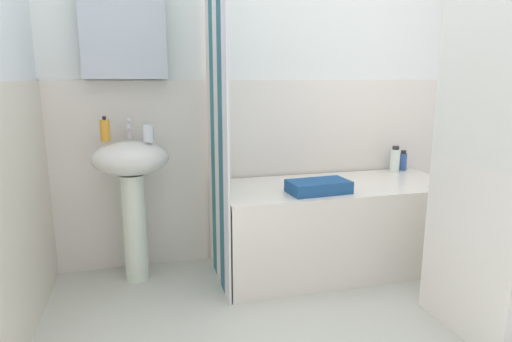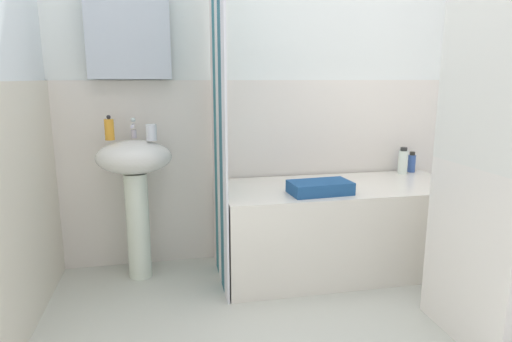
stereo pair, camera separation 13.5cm
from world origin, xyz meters
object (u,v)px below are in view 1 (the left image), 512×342
Objects in this scene: body_wash_bottle at (403,161)px; conditioner_bottle at (395,160)px; soap_dispenser at (105,130)px; toothbrush_cup at (148,133)px; bathtub at (335,226)px; sink at (132,180)px; towel_folded at (318,187)px.

conditioner_bottle reaches higher than body_wash_bottle.
body_wash_bottle is (2.03, 0.10, -0.30)m from soap_dispenser.
soap_dispenser reaches higher than body_wash_bottle.
soap_dispenser reaches higher than toothbrush_cup.
soap_dispenser is 1.55× the size of toothbrush_cup.
bathtub is at bearing -7.27° from soap_dispenser.
toothbrush_cup is at bearing -16.28° from soap_dispenser.
sink is 0.57× the size of bathtub.
body_wash_bottle is 0.10m from conditioner_bottle.
sink is 1.81m from conditioner_bottle.
towel_folded is at bearing -16.03° from toothbrush_cup.
sink is at bearing -176.90° from conditioner_bottle.
bathtub is 8.03× the size of conditioner_bottle.
conditioner_bottle is at bearing 22.80° from bathtub.
bathtub is 4.23× the size of towel_folded.
sink is at bearing 173.82° from bathtub.
body_wash_bottle is at bearing 5.31° from toothbrush_cup.
bathtub is (1.38, -0.18, -0.64)m from soap_dispenser.
sink reaches higher than conditioner_bottle.
towel_folded reaches higher than bathtub.
soap_dispenser is at bearing 163.72° from toothbrush_cup.
body_wash_bottle is (0.65, 0.27, 0.34)m from bathtub.
soap_dispenser is 1.96m from conditioner_bottle.
body_wash_bottle is at bearing 27.41° from towel_folded.
toothbrush_cup is at bearing -175.73° from conditioner_bottle.
sink is 0.30m from toothbrush_cup.
toothbrush_cup is 1.31m from bathtub.
bathtub is (1.14, -0.11, -0.63)m from toothbrush_cup.
soap_dispenser is 1.28m from towel_folded.
soap_dispenser is 0.41× the size of towel_folded.
bathtub is at bearing -157.20° from conditioner_bottle.
conditioner_bottle is (1.70, 0.13, -0.26)m from toothbrush_cup.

